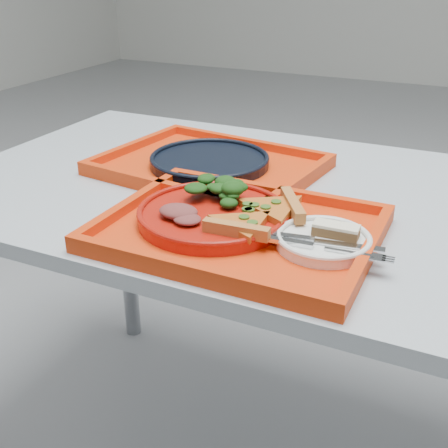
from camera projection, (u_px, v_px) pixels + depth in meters
The scene contains 13 objects.
table at pixel (326, 235), 1.12m from camera, with size 1.60×0.80×0.75m.
tray_main at pixel (239, 233), 0.95m from camera, with size 0.45×0.35×0.01m, color red.
tray_far at pixel (210, 168), 1.24m from camera, with size 0.45×0.35×0.01m, color red.
dinner_plate at pixel (213, 217), 0.97m from camera, with size 0.26×0.26×0.02m, color #A2150A.
side_plate at pixel (323, 243), 0.89m from camera, with size 0.15×0.15×0.01m, color white.
navy_plate at pixel (210, 162), 1.23m from camera, with size 0.26×0.26×0.02m, color black.
pizza_slice_a at pixel (243, 222), 0.91m from camera, with size 0.12×0.11×0.02m, color orange, non-canonical shape.
pizza_slice_b at pixel (273, 206), 0.97m from camera, with size 0.14×0.12×0.02m, color orange, non-canonical shape.
salad_heap at pixel (219, 187), 1.01m from camera, with size 0.10×0.09×0.05m, color black.
meat_portion at pixel (178, 211), 0.94m from camera, with size 0.07×0.05×0.02m, color brown.
dessert_bar at pixel (336, 230), 0.89m from camera, with size 0.07×0.03×0.02m.
knife at pixel (324, 241), 0.87m from camera, with size 0.18×0.02×0.01m, color silver.
fork at pixel (323, 248), 0.85m from camera, with size 0.18×0.02×0.01m, color silver.
Camera 1 is at (0.24, -0.99, 1.18)m, focal length 45.00 mm.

